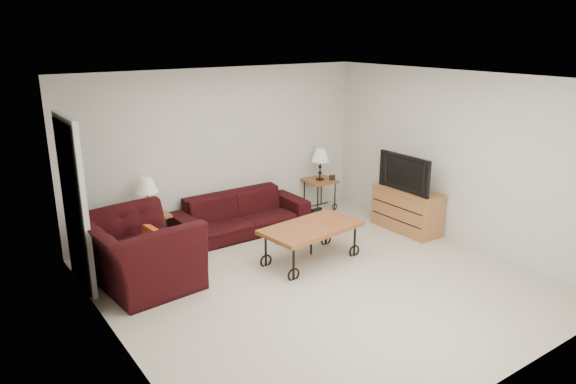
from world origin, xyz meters
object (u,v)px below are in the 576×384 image
Objects in this scene: side_table_right at (320,195)px; side_table_left at (150,232)px; backpack at (312,208)px; lamp_left at (147,196)px; coffee_table at (311,243)px; sofa at (241,214)px; television at (408,172)px; armchair at (139,252)px; tv_stand at (407,210)px; lamp_right at (320,164)px.

side_table_left is at bearing 180.00° from side_table_right.
side_table_right is 0.56m from backpack.
side_table_right is at bearing 37.27° from backpack.
side_table_right is 3.13m from lamp_left.
coffee_table is at bearing -131.35° from side_table_right.
sofa is 2.65m from television.
armchair is 4.15m from tv_stand.
tv_stand is (3.59, -1.57, -0.47)m from lamp_left.
lamp_right reaches higher than armchair.
side_table_left is 0.49× the size of tv_stand.
sofa is 1.48m from coffee_table.
side_table_right is 0.40× the size of coffee_table.
backpack is (2.66, -0.35, -0.07)m from side_table_left.
television is at bearing -102.88° from armchair.
armchair is at bearing -170.25° from backpack.
tv_stand reaches higher than side_table_left.
side_table_right is at bearing -163.00° from television.
coffee_table is at bearing -111.43° from armchair.
armchair is at bearing -97.92° from television.
tv_stand is (0.50, -1.57, 0.06)m from side_table_right.
side_table_right is 2.18m from coffee_table.
tv_stand is at bearing 2.09° from coffee_table.
television is (4.08, -0.57, 0.50)m from armchair.
side_table_left is at bearing 135.05° from coffee_table.
backpack is (-0.43, -0.35, -0.07)m from side_table_right.
sofa is at bearing -7.36° from lamp_left.
lamp_right is at bearing 48.65° from coffee_table.
sofa is at bearing -7.36° from side_table_left.
television is (3.57, -1.57, 0.68)m from side_table_left.
lamp_left reaches higher than side_table_left.
lamp_right reaches higher than coffee_table.
side_table_left reaches higher than backpack.
lamp_left is at bearing 172.64° from sofa.
coffee_table is (0.25, -1.46, -0.05)m from sofa.
sofa is 1.55× the size of coffee_table.
backpack is (1.02, 1.29, -0.06)m from coffee_table.
coffee_table is 2.26m from armchair.
television is (1.92, 0.07, 0.69)m from coffee_table.
lamp_right is 1.65m from television.
lamp_right is at bearing 107.67° from tv_stand.
side_table_left is 0.54m from lamp_left.
television is at bearing -73.00° from lamp_right.
sofa is 2.13× the size of television.
coffee_table is at bearing -177.91° from tv_stand.
lamp_right is 1.38× the size of backpack.
backpack is (-0.93, 1.22, -0.13)m from tv_stand.
lamp_right reaches higher than lamp_left.
tv_stand is 2.78× the size of backpack.
lamp_right is 2.26m from coffee_table.
lamp_left reaches higher than armchair.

